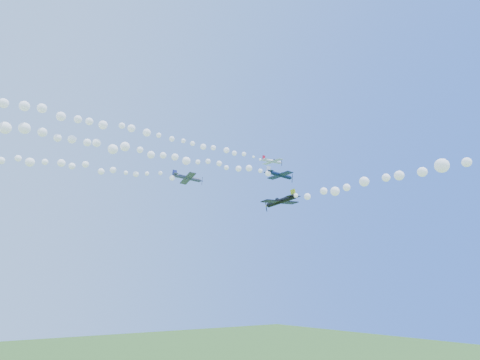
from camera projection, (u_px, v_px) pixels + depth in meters
plane_white at (272, 161)px, 98.42m from camera, size 6.40×6.62×1.70m
smoke_trail_white at (105, 124)px, 75.50m from camera, size 78.11×2.73×2.75m
plane_navy at (280, 175)px, 95.17m from camera, size 7.87×8.33×3.07m
smoke_trail_navy at (78, 140)px, 72.59m from camera, size 85.83×9.66×3.07m
plane_grey at (188, 178)px, 83.52m from camera, size 6.76×7.20×2.68m
plane_black at (280, 201)px, 73.66m from camera, size 8.43×8.01×3.03m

